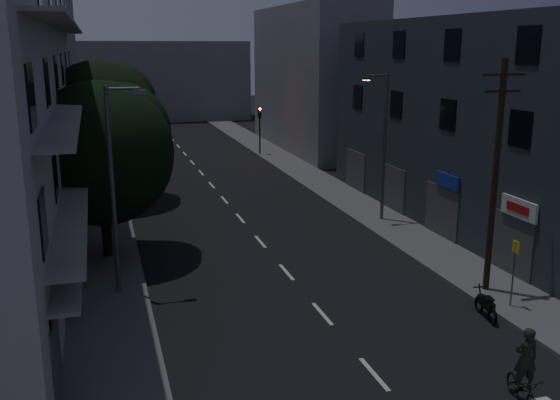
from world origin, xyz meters
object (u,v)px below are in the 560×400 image
motorcycle (486,306)px  cyclist (524,379)px  bus_stop_sign (514,261)px  utility_pole (495,173)px

motorcycle → cyclist: size_ratio=0.75×
motorcycle → bus_stop_sign: bearing=24.3°
bus_stop_sign → motorcycle: size_ratio=1.47×
cyclist → utility_pole: bearing=74.0°
cyclist → motorcycle: bearing=77.0°
utility_pole → cyclist: bearing=-117.6°
utility_pole → cyclist: 9.12m
bus_stop_sign → cyclist: 6.72m
bus_stop_sign → motorcycle: bearing=-164.6°
motorcycle → cyclist: 5.67m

